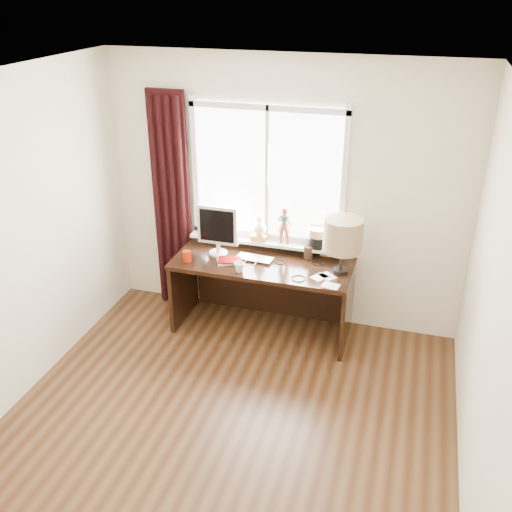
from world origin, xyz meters
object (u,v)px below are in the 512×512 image
(mug, at_px, (239,267))
(table_lamp, at_px, (343,236))
(laptop, at_px, (255,259))
(monitor, at_px, (218,227))
(red_cup, at_px, (187,256))
(desk, at_px, (265,280))

(mug, relative_size, table_lamp, 0.19)
(mug, bearing_deg, laptop, 75.32)
(table_lamp, bearing_deg, mug, -164.07)
(laptop, distance_m, monitor, 0.47)
(laptop, height_order, mug, mug)
(red_cup, xyz_separation_m, table_lamp, (1.43, 0.19, 0.31))
(red_cup, distance_m, desk, 0.80)
(desk, distance_m, monitor, 0.70)
(table_lamp, bearing_deg, monitor, 177.77)
(red_cup, relative_size, table_lamp, 0.20)
(laptop, bearing_deg, mug, -99.44)
(mug, bearing_deg, monitor, 136.19)
(mug, height_order, monitor, monitor)
(laptop, xyz_separation_m, mug, (-0.07, -0.27, 0.03))
(red_cup, distance_m, table_lamp, 1.47)
(laptop, bearing_deg, monitor, -179.45)
(red_cup, relative_size, monitor, 0.21)
(laptop, distance_m, red_cup, 0.64)
(red_cup, xyz_separation_m, monitor, (0.23, 0.24, 0.23))
(mug, distance_m, monitor, 0.49)
(red_cup, height_order, desk, red_cup)
(laptop, xyz_separation_m, red_cup, (-0.61, -0.21, 0.04))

